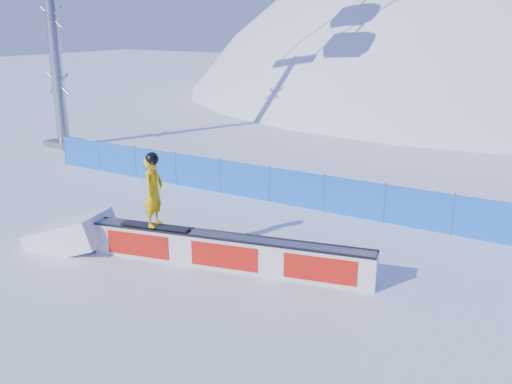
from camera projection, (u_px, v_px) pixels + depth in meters
The scene contains 6 objects.
ground at pixel (217, 252), 15.08m from camera, with size 160.00×160.00×0.00m, color white.
snow_hill at pixel (473, 280), 54.60m from camera, with size 64.00×64.00×64.00m.
safety_fence at pixel (296, 189), 18.58m from camera, with size 22.05×0.05×1.30m.
rail_box at pixel (228, 252), 13.95m from camera, with size 7.17×2.11×0.87m.
snow_ramp at pixel (72, 246), 15.45m from camera, with size 2.11×1.40×0.79m, color white, non-canonical shape.
snowboarder at pixel (154, 191), 14.14m from camera, with size 1.87×0.74×1.93m.
Camera 1 is at (8.17, -11.39, 5.87)m, focal length 40.00 mm.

